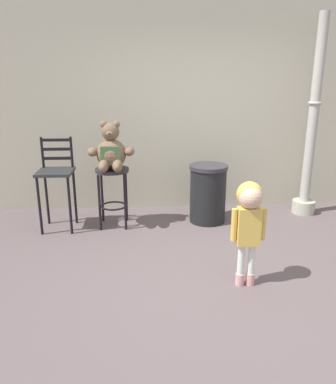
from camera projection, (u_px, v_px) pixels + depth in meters
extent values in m
plane|color=#5B4E4F|center=(222.00, 279.00, 3.53)|extent=(24.00, 24.00, 0.00)
cube|color=#ACA790|center=(194.00, 64.00, 5.12)|extent=(7.19, 0.30, 4.00)
cylinder|color=#262728|center=(112.00, 170.00, 4.61)|extent=(0.42, 0.42, 0.04)
cylinder|color=black|center=(100.00, 203.00, 4.56)|extent=(0.03, 0.03, 0.71)
cylinder|color=black|center=(125.00, 203.00, 4.58)|extent=(0.03, 0.03, 0.71)
cylinder|color=black|center=(102.00, 195.00, 4.86)|extent=(0.03, 0.03, 0.71)
cylinder|color=black|center=(126.00, 195.00, 4.88)|extent=(0.03, 0.03, 0.71)
torus|color=black|center=(114.00, 206.00, 4.75)|extent=(0.34, 0.34, 0.02)
sphere|color=brown|center=(111.00, 154.00, 4.55)|extent=(0.36, 0.36, 0.36)
cube|color=#395730|center=(110.00, 156.00, 4.41)|extent=(0.22, 0.03, 0.22)
sphere|color=brown|center=(110.00, 132.00, 4.47)|extent=(0.21, 0.21, 0.21)
ellipsoid|color=brown|center=(110.00, 134.00, 4.39)|extent=(0.09, 0.07, 0.06)
sphere|color=black|center=(110.00, 134.00, 4.37)|extent=(0.03, 0.03, 0.03)
sphere|color=brown|center=(104.00, 124.00, 4.44)|extent=(0.09, 0.09, 0.09)
sphere|color=brown|center=(116.00, 124.00, 4.45)|extent=(0.09, 0.09, 0.09)
ellipsoid|color=brown|center=(93.00, 152.00, 4.50)|extent=(0.13, 0.20, 0.11)
ellipsoid|color=brown|center=(129.00, 151.00, 4.53)|extent=(0.13, 0.20, 0.11)
ellipsoid|color=brown|center=(104.00, 166.00, 4.42)|extent=(0.12, 0.31, 0.15)
ellipsoid|color=brown|center=(118.00, 166.00, 4.43)|extent=(0.12, 0.31, 0.15)
cylinder|color=#D99A92|center=(240.00, 279.00, 3.42)|extent=(0.08, 0.08, 0.11)
cylinder|color=silver|center=(241.00, 259.00, 3.36)|extent=(0.06, 0.06, 0.29)
cylinder|color=#D99A92|center=(250.00, 279.00, 3.43)|extent=(0.08, 0.08, 0.11)
cylinder|color=silver|center=(251.00, 259.00, 3.37)|extent=(0.06, 0.06, 0.29)
cube|color=gold|center=(248.00, 226.00, 3.27)|extent=(0.20, 0.12, 0.35)
cylinder|color=gold|center=(234.00, 225.00, 3.26)|extent=(0.05, 0.05, 0.29)
cylinder|color=gold|center=(263.00, 224.00, 3.27)|extent=(0.05, 0.05, 0.29)
sphere|color=#D8B293|center=(250.00, 197.00, 3.19)|extent=(0.21, 0.21, 0.21)
sphere|color=gold|center=(250.00, 195.00, 3.21)|extent=(0.23, 0.23, 0.23)
cylinder|color=black|center=(208.00, 195.00, 4.87)|extent=(0.46, 0.46, 0.71)
cylinder|color=#2D2D33|center=(209.00, 167.00, 4.75)|extent=(0.49, 0.49, 0.05)
cylinder|color=#A8AB94|center=(303.00, 207.00, 5.24)|extent=(0.31, 0.31, 0.18)
cylinder|color=#A9A59A|center=(314.00, 113.00, 4.86)|extent=(0.13, 0.13, 2.42)
torus|color=#ADA89E|center=(315.00, 103.00, 4.82)|extent=(0.18, 0.18, 0.04)
cube|color=#262728|center=(55.00, 172.00, 4.51)|extent=(0.42, 0.42, 0.03)
cylinder|color=black|center=(40.00, 206.00, 4.43)|extent=(0.03, 0.03, 0.72)
cylinder|color=black|center=(70.00, 206.00, 4.46)|extent=(0.03, 0.03, 0.72)
cylinder|color=black|center=(47.00, 197.00, 4.77)|extent=(0.03, 0.03, 0.72)
cylinder|color=black|center=(75.00, 197.00, 4.80)|extent=(0.03, 0.03, 0.72)
cylinder|color=black|center=(42.00, 152.00, 4.60)|extent=(0.03, 0.03, 0.38)
cylinder|color=black|center=(72.00, 152.00, 4.63)|extent=(0.03, 0.03, 0.38)
cube|color=black|center=(57.00, 158.00, 4.64)|extent=(0.36, 0.02, 0.04)
cube|color=black|center=(57.00, 149.00, 4.60)|extent=(0.36, 0.02, 0.04)
cube|color=black|center=(56.00, 140.00, 4.57)|extent=(0.36, 0.02, 0.04)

